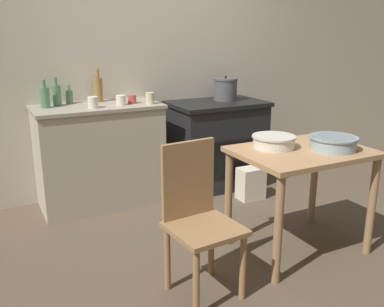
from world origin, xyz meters
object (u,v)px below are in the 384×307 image
(mixing_bowl_small, at_px, (333,142))
(cup_center_right, at_px, (93,102))
(stove, at_px, (216,144))
(chair, at_px, (198,216))
(bottle_mid_left, at_px, (45,97))
(bottle_far_left, at_px, (98,89))
(bottle_left, at_px, (56,95))
(stock_pot, at_px, (225,89))
(cup_center, at_px, (132,99))
(cup_mid_right, at_px, (150,98))
(bottle_center_left, at_px, (69,96))
(flour_sack, at_px, (251,183))
(work_table, at_px, (301,167))
(mixing_bowl_large, at_px, (274,141))
(cup_right, at_px, (121,100))

(mixing_bowl_small, bearing_deg, cup_center_right, 131.73)
(stove, relative_size, chair, 1.01)
(bottle_mid_left, bearing_deg, bottle_far_left, 14.11)
(bottle_far_left, bearing_deg, bottle_left, -173.81)
(chair, relative_size, mixing_bowl_small, 2.80)
(stock_pot, height_order, cup_center_right, stock_pot)
(cup_center, relative_size, cup_mid_right, 0.76)
(bottle_left, relative_size, bottle_center_left, 1.47)
(stove, height_order, flour_sack, stove)
(work_table, bearing_deg, bottle_left, 129.53)
(mixing_bowl_large, bearing_deg, cup_right, 119.14)
(work_table, distance_m, bottle_left, 2.17)
(bottle_center_left, height_order, cup_center, bottle_center_left)
(bottle_center_left, height_order, cup_mid_right, bottle_center_left)
(mixing_bowl_large, bearing_deg, stove, 76.69)
(cup_right, bearing_deg, cup_center, 22.89)
(flour_sack, distance_m, cup_mid_right, 1.26)
(bottle_center_left, bearing_deg, mixing_bowl_large, -55.26)
(stove, bearing_deg, mixing_bowl_large, -103.31)
(mixing_bowl_small, xyz_separation_m, cup_center, (-0.92, 1.55, 0.16))
(bottle_center_left, bearing_deg, cup_center_right, -69.75)
(cup_mid_right, bearing_deg, stove, 9.45)
(stock_pot, relative_size, bottle_mid_left, 1.03)
(bottle_left, relative_size, bottle_mid_left, 1.03)
(mixing_bowl_small, bearing_deg, work_table, 153.35)
(bottle_left, bearing_deg, chair, -75.20)
(bottle_left, distance_m, cup_center, 0.66)
(flour_sack, height_order, stock_pot, stock_pot)
(bottle_mid_left, relative_size, cup_center_right, 2.48)
(stock_pot, bearing_deg, cup_right, -174.50)
(mixing_bowl_large, bearing_deg, cup_center_right, 128.07)
(bottle_left, distance_m, bottle_center_left, 0.14)
(work_table, bearing_deg, stock_pot, 79.25)
(bottle_far_left, distance_m, cup_mid_right, 0.51)
(work_table, height_order, cup_center_right, cup_center_right)
(stove, distance_m, bottle_mid_left, 1.74)
(stove, relative_size, cup_mid_right, 9.18)
(mixing_bowl_large, bearing_deg, stock_pot, 72.41)
(bottle_center_left, xyz_separation_m, cup_mid_right, (0.64, -0.36, -0.01))
(bottle_far_left, xyz_separation_m, cup_mid_right, (0.37, -0.34, -0.06))
(bottle_left, bearing_deg, stock_pot, -4.74)
(cup_right, bearing_deg, stock_pot, 5.50)
(flour_sack, relative_size, cup_mid_right, 3.00)
(stove, relative_size, flour_sack, 3.06)
(mixing_bowl_small, distance_m, cup_right, 1.83)
(bottle_mid_left, distance_m, cup_center_right, 0.41)
(mixing_bowl_small, bearing_deg, mixing_bowl_large, 145.83)
(stock_pot, distance_m, bottle_far_left, 1.28)
(stove, bearing_deg, cup_center, -178.54)
(work_table, xyz_separation_m, bottle_far_left, (-0.97, 1.69, 0.41))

